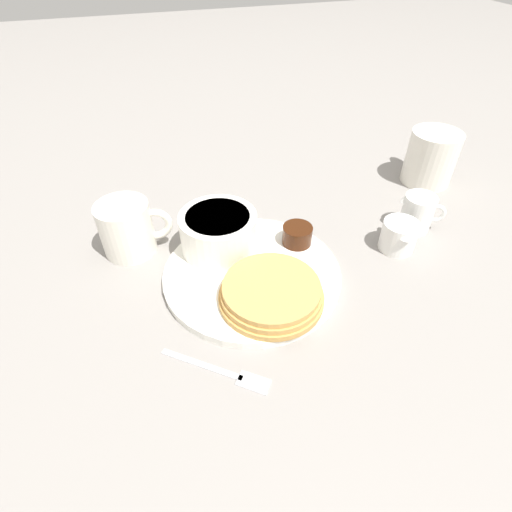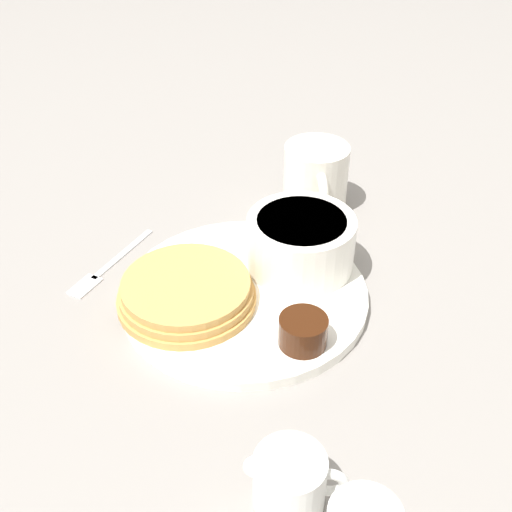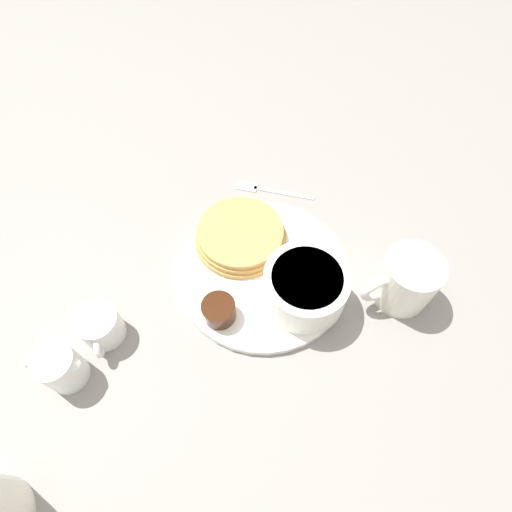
{
  "view_description": "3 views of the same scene",
  "coord_description": "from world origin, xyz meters",
  "views": [
    {
      "loc": [
        -0.41,
        0.12,
        0.42
      ],
      "look_at": [
        0.01,
        -0.01,
        0.03
      ],
      "focal_mm": 28.0,
      "sensor_mm": 36.0,
      "label": 1
    },
    {
      "loc": [
        -0.08,
        -0.51,
        0.45
      ],
      "look_at": [
        0.02,
        0.02,
        0.04
      ],
      "focal_mm": 45.0,
      "sensor_mm": 36.0,
      "label": 2
    },
    {
      "loc": [
        0.27,
        -0.14,
        0.53
      ],
      "look_at": [
        -0.01,
        -0.01,
        0.04
      ],
      "focal_mm": 28.0,
      "sensor_mm": 36.0,
      "label": 3
    }
  ],
  "objects": [
    {
      "name": "butter_ramekin",
      "position": [
        0.09,
        0.03,
        0.03
      ],
      "size": [
        0.05,
        0.05,
        0.05
      ],
      "color": "white",
      "rests_on": "plate"
    },
    {
      "name": "coffee_mug",
      "position": [
        0.12,
        0.16,
        0.04
      ],
      "size": [
        0.08,
        0.11,
        0.08
      ],
      "color": "silver",
      "rests_on": "ground_plane"
    },
    {
      "name": "syrup_cup",
      "position": [
        0.04,
        -0.09,
        0.03
      ],
      "size": [
        0.05,
        0.05,
        0.03
      ],
      "color": "#38190A",
      "rests_on": "plate"
    },
    {
      "name": "ground_plane",
      "position": [
        0.0,
        0.0,
        0.0
      ],
      "size": [
        4.0,
        4.0,
        0.0
      ],
      "primitive_type": "plane",
      "color": "gray"
    },
    {
      "name": "bowl",
      "position": [
        0.07,
        0.03,
        0.04
      ],
      "size": [
        0.12,
        0.12,
        0.06
      ],
      "color": "white",
      "rests_on": "plate"
    },
    {
      "name": "plate",
      "position": [
        0.0,
        0.0,
        0.01
      ],
      "size": [
        0.26,
        0.26,
        0.01
      ],
      "color": "white",
      "rests_on": "ground_plane"
    },
    {
      "name": "fork",
      "position": [
        -0.15,
        0.08,
        0.0
      ],
      "size": [
        0.1,
        0.12,
        0.0
      ],
      "color": "silver",
      "rests_on": "ground_plane"
    },
    {
      "name": "pancake_stack",
      "position": [
        -0.06,
        -0.01,
        0.03
      ],
      "size": [
        0.14,
        0.14,
        0.03
      ],
      "color": "tan",
      "rests_on": "plate"
    },
    {
      "name": "creamer_pitcher_near",
      "position": [
        -0.01,
        -0.24,
        0.03
      ],
      "size": [
        0.08,
        0.06,
        0.05
      ],
      "color": "white",
      "rests_on": "ground_plane"
    }
  ]
}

